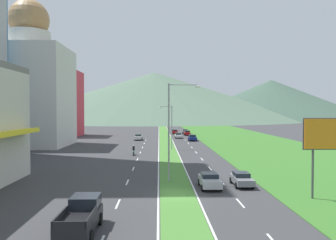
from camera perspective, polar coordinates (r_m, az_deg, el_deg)
name	(u,v)px	position (r m, az deg, el deg)	size (l,w,h in m)	color
ground_plane	(177,194)	(32.15, 1.57, -12.32)	(600.00, 600.00, 0.00)	#38383A
grass_median	(165,139)	(91.49, -0.45, -3.15)	(3.20, 240.00, 0.06)	#477F33
grass_verge_right	(242,139)	(94.15, 12.20, -3.05)	(24.00, 240.00, 0.06)	#387028
lane_dash_left_2	(118,204)	(29.30, -8.39, -13.72)	(0.16, 2.80, 0.01)	silver
lane_dash_left_3	(127,182)	(37.47, -6.82, -10.29)	(0.16, 2.80, 0.01)	silver
lane_dash_left_4	(133,169)	(45.74, -5.83, -8.10)	(0.16, 2.80, 0.01)	silver
lane_dash_left_5	(137,159)	(54.06, -5.15, -6.58)	(0.16, 2.80, 0.01)	silver
lane_dash_left_6	(140,153)	(62.42, -4.66, -5.46)	(0.16, 2.80, 0.01)	silver
lane_dash_left_7	(143,147)	(70.80, -4.28, -4.61)	(0.16, 2.80, 0.01)	silver
lane_dash_left_8	(144,143)	(79.19, -3.99, -3.93)	(0.16, 2.80, 0.01)	silver
lane_dash_left_9	(146,140)	(87.60, -3.75, -3.39)	(0.16, 2.80, 0.01)	silver
lane_dash_right_2	(240,203)	(29.88, 12.00, -13.43)	(0.16, 2.80, 0.01)	silver
lane_dash_right_3	(222,182)	(37.92, 8.97, -10.16)	(0.16, 2.80, 0.01)	silver
lane_dash_right_4	(210,168)	(46.11, 7.04, -8.02)	(0.16, 2.80, 0.01)	silver
lane_dash_right_5	(202,159)	(54.38, 5.71, -6.53)	(0.16, 2.80, 0.01)	silver
lane_dash_right_6	(196,152)	(62.69, 4.73, -5.43)	(0.16, 2.80, 0.01)	silver
lane_dash_right_7	(192,147)	(71.04, 3.99, -4.58)	(0.16, 2.80, 0.01)	silver
lane_dash_right_8	(188,143)	(79.41, 3.40, -3.92)	(0.16, 2.80, 0.01)	silver
lane_dash_right_9	(185,140)	(87.79, 2.93, -3.38)	(0.16, 2.80, 0.01)	silver
edge_line_median_left	(159,139)	(91.47, -1.55, -3.17)	(0.16, 240.00, 0.01)	silver
edge_line_median_right	(172,139)	(91.54, 0.64, -3.17)	(0.16, 240.00, 0.01)	silver
domed_building	(30,87)	(79.25, -22.12, 5.11)	(16.10, 16.10, 31.30)	silver
midrise_colored	(59,104)	(106.60, -17.73, 2.62)	(12.13, 12.13, 19.27)	#D83847
hill_far_left	(25,95)	(297.77, -22.74, 3.86)	(202.30, 202.30, 39.26)	#516B56
hill_far_center	(154,96)	(278.84, -2.29, 4.03)	(238.77, 238.77, 38.17)	#516B56
hill_far_right	(271,100)	(290.84, 16.84, 3.28)	(153.31, 153.31, 32.21)	#3D5647
street_lamp_near	(172,126)	(36.67, 0.69, -0.94)	(3.46, 0.34, 10.64)	#99999E
street_lamp_mid	(170,124)	(66.65, 0.39, -0.72)	(2.68, 0.34, 8.61)	#99999E
billboard_roadside	(335,138)	(32.92, 26.10, -2.67)	(5.53, 0.28, 7.10)	#4C4C51
car_0	(242,179)	(36.21, 12.21, -9.60)	(1.86, 4.12, 1.37)	slate
car_1	(192,138)	(85.94, 4.10, -2.97)	(2.00, 4.45, 1.56)	navy
car_2	(178,135)	(93.86, 1.74, -2.59)	(1.88, 4.53, 1.47)	silver
car_3	(138,137)	(87.99, -4.97, -2.86)	(1.94, 4.14, 1.53)	silver
car_4	(175,132)	(109.96, 1.12, -1.96)	(2.01, 4.26, 1.43)	maroon
car_5	(185,132)	(110.53, 2.90, -1.93)	(1.87, 4.18, 1.47)	slate
car_6	(187,133)	(104.36, 3.24, -2.16)	(1.86, 4.48, 1.46)	maroon
car_7	(210,180)	(34.68, 6.98, -9.99)	(1.99, 4.23, 1.47)	#B2B2B7
pickup_truck_0	(81,216)	(23.28, -14.30, -15.35)	(2.18, 5.40, 2.00)	black
motorcycle_rider	(134,151)	(58.96, -5.77, -5.16)	(0.36, 2.00, 1.80)	black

